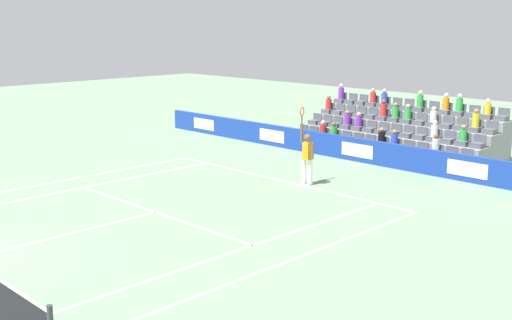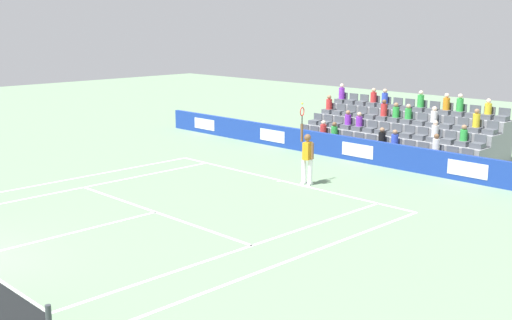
{
  "view_description": "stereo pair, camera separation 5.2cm",
  "coord_description": "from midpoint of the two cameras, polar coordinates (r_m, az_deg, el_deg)",
  "views": [
    {
      "loc": [
        -15.16,
        4.45,
        5.57
      ],
      "look_at": [
        -0.49,
        -10.12,
        1.1
      ],
      "focal_mm": 45.25,
      "sensor_mm": 36.0,
      "label": 1
    },
    {
      "loc": [
        -15.2,
        4.42,
        5.57
      ],
      "look_at": [
        -0.49,
        -10.12,
        1.1
      ],
      "focal_mm": 45.25,
      "sensor_mm": 36.0,
      "label": 2
    }
  ],
  "objects": [
    {
      "name": "line_centre_service",
      "position": [
        17.88,
        -17.17,
        -6.5
      ],
      "size": [
        0.1,
        6.4,
        0.01
      ],
      "primitive_type": "cube",
      "color": "white",
      "rests_on": "ground"
    },
    {
      "name": "line_doubles_sideline_right",
      "position": [
        15.25,
        2.15,
        -9.21
      ],
      "size": [
        0.1,
        11.89,
        0.01
      ],
      "primitive_type": "cube",
      "color": "white",
      "rests_on": "ground"
    },
    {
      "name": "line_centre_mark",
      "position": [
        22.9,
        2.17,
        -1.88
      ],
      "size": [
        0.1,
        0.2,
        0.01
      ],
      "primitive_type": "cube",
      "color": "white",
      "rests_on": "ground"
    },
    {
      "name": "stadium_stand",
      "position": [
        28.67,
        12.65,
        2.11
      ],
      "size": [
        8.68,
        3.8,
        2.62
      ],
      "color": "gray",
      "rests_on": "ground"
    },
    {
      "name": "line_doubles_sideline_left",
      "position": [
        23.79,
        -17.5,
        -1.91
      ],
      "size": [
        0.1,
        11.89,
        0.01
      ],
      "primitive_type": "cube",
      "color": "white",
      "rests_on": "ground"
    },
    {
      "name": "line_singles_sideline_left",
      "position": [
        22.61,
        -15.89,
        -2.53
      ],
      "size": [
        0.1,
        11.89,
        0.01
      ],
      "primitive_type": "cube",
      "color": "white",
      "rests_on": "ground"
    },
    {
      "name": "line_baseline",
      "position": [
        22.98,
        2.34,
        -1.83
      ],
      "size": [
        10.97,
        0.1,
        0.01
      ],
      "primitive_type": "cube",
      "color": "white",
      "rests_on": "ground"
    },
    {
      "name": "line_singles_sideline_right",
      "position": [
        16.16,
        -1.43,
        -7.95
      ],
      "size": [
        0.1,
        11.89,
        0.01
      ],
      "primitive_type": "cube",
      "color": "white",
      "rests_on": "ground"
    },
    {
      "name": "sponsor_barrier",
      "position": [
        26.32,
        9.14,
        0.88
      ],
      "size": [
        23.78,
        0.22,
        0.95
      ],
      "color": "#193899",
      "rests_on": "ground"
    },
    {
      "name": "line_service",
      "position": [
        19.46,
        -8.8,
        -4.57
      ],
      "size": [
        8.23,
        0.1,
        0.01
      ],
      "primitive_type": "cube",
      "color": "white",
      "rests_on": "ground"
    },
    {
      "name": "tennis_player",
      "position": [
        22.29,
        4.6,
        0.3
      ],
      "size": [
        0.54,
        0.41,
        2.85
      ],
      "color": "white",
      "rests_on": "ground"
    }
  ]
}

